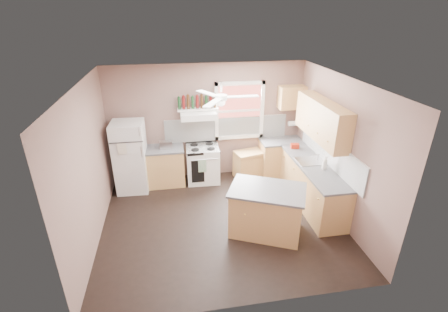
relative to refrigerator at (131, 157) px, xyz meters
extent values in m
plane|color=black|center=(1.77, -1.56, -0.80)|extent=(4.50, 4.50, 0.00)
plane|color=white|center=(1.77, -1.56, 1.90)|extent=(4.50, 4.50, 0.00)
cube|color=#795C53|center=(1.77, 0.46, 0.55)|extent=(4.50, 0.05, 2.70)
cube|color=#795C53|center=(4.04, -1.56, 0.55)|extent=(0.05, 4.00, 2.70)
cube|color=#795C53|center=(-0.51, -1.56, 0.55)|extent=(0.05, 4.00, 2.70)
cube|color=white|center=(2.22, 0.42, 0.38)|extent=(2.90, 0.03, 0.55)
cube|color=white|center=(4.00, -1.26, 0.38)|extent=(0.03, 2.60, 0.55)
cube|color=maroon|center=(2.52, 0.42, 0.80)|extent=(1.00, 0.02, 1.20)
cube|color=white|center=(2.52, 0.39, 0.80)|extent=(1.16, 0.07, 1.36)
cube|color=white|center=(0.00, 0.00, 0.00)|extent=(0.71, 0.69, 1.59)
cube|color=tan|center=(0.71, 0.14, -0.37)|extent=(0.90, 0.60, 0.86)
cube|color=#4F4F52|center=(0.71, 0.14, 0.08)|extent=(0.92, 0.62, 0.04)
cube|color=silver|center=(0.78, 0.10, 0.19)|extent=(0.28, 0.16, 0.18)
cube|color=white|center=(1.60, 0.14, -0.37)|extent=(0.77, 0.67, 0.86)
cube|color=white|center=(1.54, 0.19, 0.82)|extent=(0.78, 0.50, 0.14)
cube|color=white|center=(1.54, 0.31, 0.92)|extent=(0.90, 0.26, 0.03)
cube|color=tan|center=(2.72, 0.13, -0.47)|extent=(0.75, 0.59, 0.66)
cube|color=tan|center=(3.52, 0.14, -0.37)|extent=(1.00, 0.60, 0.86)
cube|color=tan|center=(3.72, -1.26, -0.37)|extent=(0.60, 2.20, 0.86)
cube|color=#4F4F52|center=(3.52, 0.14, 0.08)|extent=(1.02, 0.62, 0.04)
cube|color=#4F4F52|center=(3.71, -1.26, 0.08)|extent=(0.62, 2.22, 0.04)
cube|color=silver|center=(3.71, -1.06, 0.10)|extent=(0.55, 0.45, 0.03)
cylinder|color=silver|center=(3.87, -1.06, 0.17)|extent=(0.03, 0.03, 0.14)
cube|color=tan|center=(3.85, -1.06, 0.98)|extent=(0.33, 1.80, 0.76)
cube|color=tan|center=(3.72, 0.27, 1.10)|extent=(0.60, 0.33, 0.52)
cylinder|color=white|center=(3.84, 0.30, 0.45)|extent=(0.26, 0.12, 0.12)
cube|color=tan|center=(2.52, -2.01, -0.37)|extent=(1.45, 1.22, 0.86)
cube|color=#4F4F52|center=(2.52, -2.01, 0.08)|extent=(1.54, 1.32, 0.04)
cylinder|color=white|center=(1.77, -1.56, 1.65)|extent=(0.20, 0.20, 0.08)
imported|color=silver|center=(3.82, -1.46, 0.24)|extent=(0.14, 0.14, 0.27)
cube|color=#A4210E|center=(3.64, -0.36, 0.15)|extent=(0.20, 0.15, 0.10)
cylinder|color=#143819|center=(1.14, 0.31, 1.07)|extent=(0.06, 0.06, 0.27)
cylinder|color=#590F0F|center=(1.24, 0.31, 1.08)|extent=(0.06, 0.06, 0.29)
cylinder|color=#3F230F|center=(1.34, 0.31, 1.09)|extent=(0.06, 0.06, 0.31)
cylinder|color=#143819|center=(1.44, 0.31, 1.07)|extent=(0.06, 0.06, 0.27)
cylinder|color=#590F0F|center=(1.54, 0.31, 1.08)|extent=(0.06, 0.06, 0.29)
cylinder|color=#3F230F|center=(1.64, 0.31, 1.09)|extent=(0.06, 0.06, 0.31)
cylinder|color=#143819|center=(1.74, 0.31, 1.07)|extent=(0.06, 0.06, 0.27)
cylinder|color=#590F0F|center=(1.84, 0.31, 1.08)|extent=(0.06, 0.06, 0.29)
cylinder|color=#3F230F|center=(1.94, 0.31, 1.09)|extent=(0.06, 0.06, 0.31)
camera|label=1|loc=(0.93, -6.70, 3.00)|focal=26.00mm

